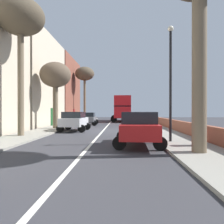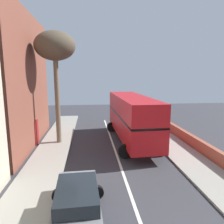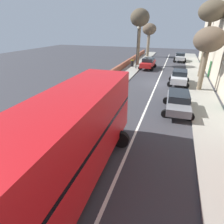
{
  "view_description": "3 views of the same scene",
  "coord_description": "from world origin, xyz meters",
  "px_view_note": "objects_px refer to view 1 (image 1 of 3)",
  "views": [
    {
      "loc": [
        1.58,
        -19.45,
        1.79
      ],
      "look_at": [
        0.26,
        13.87,
        1.6
      ],
      "focal_mm": 35.1,
      "sensor_mm": 36.0,
      "label": 1
    },
    {
      "loc": [
        -1.95,
        0.08,
        5.84
      ],
      "look_at": [
        0.2,
        19.79,
        2.36
      ],
      "focal_mm": 33.65,
      "sensor_mm": 36.0,
      "label": 2
    },
    {
      "loc": [
        -1.9,
        22.56,
        6.41
      ],
      "look_at": [
        1.16,
        13.78,
        2.01
      ],
      "focal_mm": 29.02,
      "sensor_mm": 36.0,
      "label": 3
    }
  ],
  "objects_px": {
    "double_decker_bus": "(121,107)",
    "street_tree_left_0": "(85,75)",
    "street_tree_left_4": "(21,20)",
    "litter_bin_right": "(198,134)",
    "lamppost_right": "(171,74)",
    "street_tree_left_2": "(55,76)",
    "parked_car_red_right_0": "(139,127)",
    "parked_car_grey_left_1": "(88,118)",
    "parked_car_silver_left_2": "(74,120)"
  },
  "relations": [
    {
      "from": "parked_car_red_right_0",
      "to": "parked_car_silver_left_2",
      "type": "distance_m",
      "value": 9.33
    },
    {
      "from": "parked_car_silver_left_2",
      "to": "lamppost_right",
      "type": "bearing_deg",
      "value": -46.03
    },
    {
      "from": "parked_car_grey_left_1",
      "to": "double_decker_bus",
      "type": "bearing_deg",
      "value": 67.06
    },
    {
      "from": "street_tree_left_4",
      "to": "litter_bin_right",
      "type": "distance_m",
      "value": 13.3
    },
    {
      "from": "parked_car_silver_left_2",
      "to": "street_tree_left_0",
      "type": "distance_m",
      "value": 19.76
    },
    {
      "from": "double_decker_bus",
      "to": "lamppost_right",
      "type": "height_order",
      "value": "lamppost_right"
    },
    {
      "from": "parked_car_grey_left_1",
      "to": "street_tree_left_2",
      "type": "bearing_deg",
      "value": -108.42
    },
    {
      "from": "street_tree_left_4",
      "to": "litter_bin_right",
      "type": "xyz_separation_m",
      "value": [
        10.46,
        -3.86,
        -7.26
      ]
    },
    {
      "from": "parked_car_red_right_0",
      "to": "parked_car_grey_left_1",
      "type": "xyz_separation_m",
      "value": [
        -4.99,
        16.02,
        -0.07
      ]
    },
    {
      "from": "double_decker_bus",
      "to": "street_tree_left_0",
      "type": "relative_size",
      "value": 1.15
    },
    {
      "from": "street_tree_left_0",
      "to": "street_tree_left_2",
      "type": "distance_m",
      "value": 16.98
    },
    {
      "from": "lamppost_right",
      "to": "litter_bin_right",
      "type": "height_order",
      "value": "lamppost_right"
    },
    {
      "from": "street_tree_left_2",
      "to": "litter_bin_right",
      "type": "bearing_deg",
      "value": -45.3
    },
    {
      "from": "lamppost_right",
      "to": "street_tree_left_0",
      "type": "bearing_deg",
      "value": 109.35
    },
    {
      "from": "street_tree_left_2",
      "to": "litter_bin_right",
      "type": "height_order",
      "value": "street_tree_left_2"
    },
    {
      "from": "parked_car_silver_left_2",
      "to": "litter_bin_right",
      "type": "distance_m",
      "value": 11.51
    },
    {
      "from": "double_decker_bus",
      "to": "street_tree_left_2",
      "type": "relative_size",
      "value": 1.68
    },
    {
      "from": "street_tree_left_2",
      "to": "lamppost_right",
      "type": "distance_m",
      "value": 12.54
    },
    {
      "from": "street_tree_left_0",
      "to": "lamppost_right",
      "type": "bearing_deg",
      "value": -70.65
    },
    {
      "from": "parked_car_red_right_0",
      "to": "litter_bin_right",
      "type": "relative_size",
      "value": 4.15
    },
    {
      "from": "street_tree_left_2",
      "to": "lamppost_right",
      "type": "relative_size",
      "value": 1.0
    },
    {
      "from": "parked_car_silver_left_2",
      "to": "parked_car_red_right_0",
      "type": "bearing_deg",
      "value": -57.59
    },
    {
      "from": "litter_bin_right",
      "to": "street_tree_left_0",
      "type": "bearing_deg",
      "value": 110.3
    },
    {
      "from": "parked_car_grey_left_1",
      "to": "street_tree_left_0",
      "type": "xyz_separation_m",
      "value": [
        -2.12,
        10.2,
        7.08
      ]
    },
    {
      "from": "parked_car_silver_left_2",
      "to": "street_tree_left_4",
      "type": "xyz_separation_m",
      "value": [
        -2.66,
        -4.61,
        6.97
      ]
    },
    {
      "from": "parked_car_red_right_0",
      "to": "lamppost_right",
      "type": "distance_m",
      "value": 3.45
    },
    {
      "from": "litter_bin_right",
      "to": "double_decker_bus",
      "type": "bearing_deg",
      "value": 97.73
    },
    {
      "from": "lamppost_right",
      "to": "street_tree_left_4",
      "type": "bearing_deg",
      "value": 165.53
    },
    {
      "from": "street_tree_left_0",
      "to": "litter_bin_right",
      "type": "bearing_deg",
      "value": -69.7
    },
    {
      "from": "double_decker_bus",
      "to": "street_tree_left_0",
      "type": "xyz_separation_m",
      "value": [
        -6.32,
        0.29,
        5.64
      ]
    },
    {
      "from": "double_decker_bus",
      "to": "parked_car_grey_left_1",
      "type": "height_order",
      "value": "double_decker_bus"
    },
    {
      "from": "double_decker_bus",
      "to": "lamppost_right",
      "type": "bearing_deg",
      "value": -84.09
    },
    {
      "from": "parked_car_grey_left_1",
      "to": "lamppost_right",
      "type": "relative_size",
      "value": 0.74
    },
    {
      "from": "parked_car_red_right_0",
      "to": "street_tree_left_0",
      "type": "bearing_deg",
      "value": 105.18
    },
    {
      "from": "parked_car_red_right_0",
      "to": "street_tree_left_4",
      "type": "relative_size",
      "value": 0.49
    },
    {
      "from": "double_decker_bus",
      "to": "street_tree_left_4",
      "type": "xyz_separation_m",
      "value": [
        -6.86,
        -22.67,
        5.57
      ]
    },
    {
      "from": "parked_car_grey_left_1",
      "to": "lamppost_right",
      "type": "distance_m",
      "value": 16.9
    },
    {
      "from": "parked_car_grey_left_1",
      "to": "parked_car_silver_left_2",
      "type": "bearing_deg",
      "value": -90.03
    },
    {
      "from": "lamppost_right",
      "to": "litter_bin_right",
      "type": "bearing_deg",
      "value": -54.71
    },
    {
      "from": "street_tree_left_0",
      "to": "street_tree_left_2",
      "type": "bearing_deg",
      "value": -90.18
    },
    {
      "from": "street_tree_left_4",
      "to": "street_tree_left_2",
      "type": "bearing_deg",
      "value": 85.49
    },
    {
      "from": "parked_car_red_right_0",
      "to": "lamppost_right",
      "type": "bearing_deg",
      "value": 24.5
    },
    {
      "from": "parked_car_red_right_0",
      "to": "street_tree_left_0",
      "type": "xyz_separation_m",
      "value": [
        -7.12,
        26.22,
        7.01
      ]
    },
    {
      "from": "street_tree_left_2",
      "to": "lamppost_right",
      "type": "height_order",
      "value": "street_tree_left_2"
    },
    {
      "from": "street_tree_left_0",
      "to": "street_tree_left_4",
      "type": "height_order",
      "value": "street_tree_left_4"
    },
    {
      "from": "parked_car_grey_left_1",
      "to": "street_tree_left_4",
      "type": "bearing_deg",
      "value": -101.81
    },
    {
      "from": "double_decker_bus",
      "to": "parked_car_silver_left_2",
      "type": "height_order",
      "value": "double_decker_bus"
    },
    {
      "from": "parked_car_grey_left_1",
      "to": "parked_car_red_right_0",
      "type": "bearing_deg",
      "value": -72.68
    },
    {
      "from": "double_decker_bus",
      "to": "parked_car_grey_left_1",
      "type": "distance_m",
      "value": 10.86
    },
    {
      "from": "lamppost_right",
      "to": "parked_car_red_right_0",
      "type": "bearing_deg",
      "value": -155.5
    }
  ]
}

